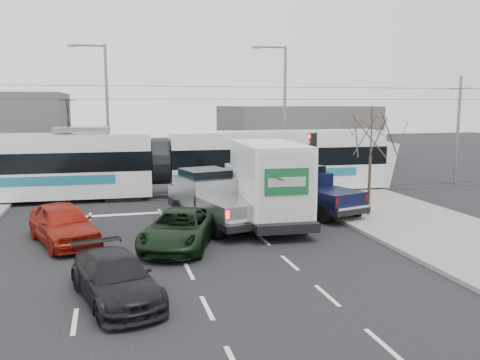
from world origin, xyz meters
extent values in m
plane|color=black|center=(0.00, 0.00, 0.00)|extent=(120.00, 120.00, 0.00)
cube|color=gray|center=(9.00, 0.00, 0.07)|extent=(6.00, 60.00, 0.15)
cube|color=#33302D|center=(0.00, 10.00, 0.01)|extent=(60.00, 1.60, 0.03)
cube|color=#615C58|center=(12.00, 24.00, 2.50)|extent=(12.00, 10.00, 5.00)
cylinder|color=#47382B|center=(7.60, 2.50, 1.52)|extent=(0.14, 0.14, 2.75)
cylinder|color=#47382B|center=(7.60, 2.50, 4.03)|extent=(0.07, 0.07, 2.25)
cylinder|color=black|center=(6.60, 6.50, 1.95)|extent=(0.12, 0.12, 3.60)
cube|color=black|center=(6.40, 6.50, 3.25)|extent=(0.28, 0.28, 0.95)
cylinder|color=#FF0C07|center=(6.25, 6.50, 3.55)|extent=(0.06, 0.20, 0.20)
cylinder|color=orange|center=(6.25, 6.50, 3.25)|extent=(0.06, 0.20, 0.20)
cylinder|color=#05330C|center=(6.25, 6.50, 2.95)|extent=(0.06, 0.20, 0.20)
cube|color=white|center=(6.58, 6.35, 2.45)|extent=(0.02, 0.30, 0.40)
cylinder|color=slate|center=(7.50, 14.00, 4.50)|extent=(0.20, 0.20, 9.00)
cylinder|color=slate|center=(6.50, 14.00, 8.90)|extent=(2.00, 0.14, 0.14)
cube|color=slate|center=(5.50, 14.00, 8.85)|extent=(0.55, 0.25, 0.14)
cylinder|color=slate|center=(-4.00, 16.00, 4.50)|extent=(0.20, 0.20, 9.00)
cylinder|color=slate|center=(-5.00, 16.00, 8.90)|extent=(2.00, 0.14, 0.14)
cube|color=slate|center=(-6.00, 16.00, 8.85)|extent=(0.55, 0.25, 0.14)
cylinder|color=black|center=(0.00, 10.00, 5.50)|extent=(60.00, 0.03, 0.03)
cylinder|color=black|center=(0.00, 10.00, 6.20)|extent=(60.00, 0.03, 0.03)
cylinder|color=slate|center=(18.00, 10.00, 3.50)|extent=(0.20, 0.20, 7.00)
cube|color=white|center=(-8.14, 10.53, 1.02)|extent=(12.81, 3.09, 1.54)
cube|color=black|center=(-8.14, 10.53, 2.21)|extent=(12.87, 3.12, 1.05)
cube|color=white|center=(-8.14, 10.53, 3.16)|extent=(12.80, 2.98, 0.98)
cube|color=#1A6B86|center=(-8.18, 9.18, 1.30)|extent=(8.90, 0.31, 0.49)
cube|color=white|center=(5.68, 10.07, 1.02)|extent=(12.81, 3.09, 1.54)
cube|color=black|center=(5.68, 10.07, 2.21)|extent=(12.87, 3.12, 1.05)
cube|color=white|center=(5.68, 10.07, 3.16)|extent=(12.80, 2.98, 0.98)
cube|color=#1A6B86|center=(5.64, 8.72, 1.30)|extent=(8.90, 0.31, 0.49)
cylinder|color=black|center=(-1.23, 10.30, 2.00)|extent=(1.07, 2.59, 2.56)
cube|color=slate|center=(-5.38, 10.43, 3.87)|extent=(3.02, 1.70, 0.25)
cube|color=black|center=(-3.30, 10.37, 0.18)|extent=(2.05, 2.33, 0.36)
cube|color=black|center=(0.85, 10.23, 0.18)|extent=(2.05, 2.33, 0.36)
cube|color=black|center=(9.14, 9.95, 0.18)|extent=(2.05, 2.33, 0.36)
cube|color=black|center=(0.45, 2.77, 0.60)|extent=(3.62, 6.71, 0.27)
cube|color=#A5A6A9|center=(0.18, 3.89, 1.37)|extent=(2.72, 3.10, 1.26)
cube|color=black|center=(0.15, 3.99, 2.03)|extent=(2.26, 2.29, 0.60)
cube|color=#A5A6A9|center=(-0.18, 5.37, 1.12)|extent=(2.30, 1.60, 0.60)
cube|color=#A5A6A9|center=(0.77, 1.41, 1.04)|extent=(2.76, 3.29, 0.71)
cube|color=silver|center=(1.16, -0.21, 0.75)|extent=(2.01, 0.66, 0.20)
cube|color=#FF0C07|center=(0.18, -0.31, 1.15)|extent=(0.17, 0.12, 0.31)
cube|color=#FF0C07|center=(2.07, 0.14, 1.15)|extent=(0.17, 0.12, 0.31)
cylinder|color=black|center=(-1.01, 4.52, 0.44)|extent=(0.50, 0.93, 0.88)
cylinder|color=black|center=(0.96, 4.99, 0.44)|extent=(0.50, 0.93, 0.88)
cylinder|color=black|center=(-0.07, 0.55, 0.44)|extent=(0.50, 0.93, 0.88)
cylinder|color=black|center=(1.90, 1.02, 0.44)|extent=(0.50, 0.93, 0.88)
cube|color=black|center=(2.63, 2.72, 0.57)|extent=(2.84, 7.35, 0.36)
cube|color=white|center=(2.77, 5.47, 1.45)|extent=(2.44, 1.85, 1.65)
cube|color=black|center=(2.77, 5.61, 2.07)|extent=(2.09, 1.26, 0.62)
cube|color=silver|center=(2.59, 2.00, 2.09)|extent=(2.72, 5.04, 3.05)
cube|color=silver|center=(2.47, -0.44, 2.09)|extent=(2.18, 0.16, 2.68)
cube|color=#12512A|center=(2.47, -0.49, 2.34)|extent=(1.74, 0.11, 1.04)
cube|color=black|center=(2.46, -0.67, 0.47)|extent=(2.24, 0.37, 0.19)
cylinder|color=black|center=(1.66, 5.09, 0.47)|extent=(0.36, 0.94, 0.93)
cylinder|color=black|center=(3.84, 4.98, 0.47)|extent=(0.36, 0.94, 0.93)
cylinder|color=black|center=(1.44, 0.75, 0.52)|extent=(0.36, 1.05, 1.03)
cylinder|color=black|center=(3.62, 0.64, 0.52)|extent=(0.36, 1.05, 1.03)
cube|color=black|center=(5.50, 3.82, 0.58)|extent=(3.38, 5.64, 0.26)
cube|color=black|center=(5.23, 4.73, 1.32)|extent=(2.47, 2.68, 1.22)
cube|color=black|center=(5.20, 4.83, 1.96)|extent=(2.05, 2.00, 0.58)
cube|color=black|center=(4.87, 5.95, 1.08)|extent=(2.06, 1.44, 0.58)
cube|color=black|center=(5.83, 2.70, 1.01)|extent=(2.52, 2.83, 0.69)
cube|color=silver|center=(6.22, 1.38, 0.72)|extent=(1.78, 0.69, 0.19)
cube|color=#590505|center=(5.36, 1.23, 1.11)|extent=(0.17, 0.12, 0.30)
cube|color=#590505|center=(7.02, 1.72, 1.11)|extent=(0.17, 0.12, 0.30)
cylinder|color=black|center=(4.15, 5.19, 0.42)|extent=(0.52, 0.90, 0.85)
cylinder|color=black|center=(5.88, 5.70, 0.42)|extent=(0.52, 0.90, 0.85)
cylinder|color=black|center=(5.12, 1.93, 0.42)|extent=(0.52, 0.90, 0.85)
cylinder|color=black|center=(6.85, 2.45, 0.42)|extent=(0.52, 0.90, 0.85)
imported|color=black|center=(-1.59, -0.12, 0.68)|extent=(3.90, 5.41, 1.37)
imported|color=maroon|center=(-5.80, 1.43, 0.78)|extent=(3.26, 4.91, 1.55)
imported|color=black|center=(-3.99, -4.88, 0.63)|extent=(2.80, 4.64, 1.26)
camera|label=1|loc=(-4.04, -18.41, 5.31)|focal=38.00mm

